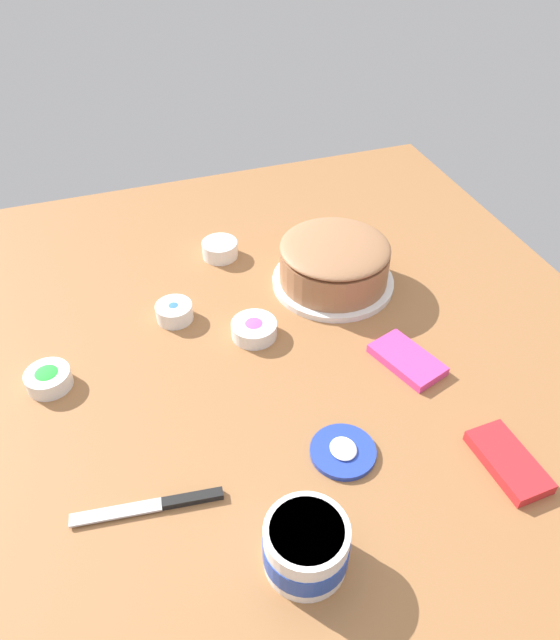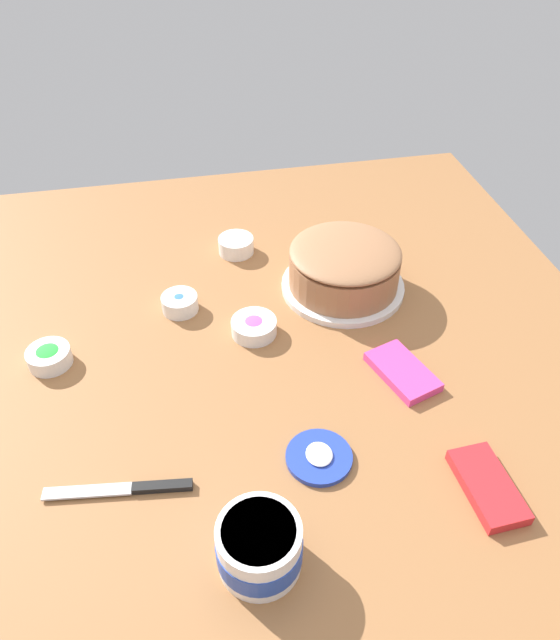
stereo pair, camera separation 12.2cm
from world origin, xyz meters
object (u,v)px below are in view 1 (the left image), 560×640
object	(u,v)px
candy_box_lower	(508,461)
frosted_cake	(334,264)
frosting_tub	(306,546)
spreading_knife	(162,504)
sprinkle_bowl_rainbow	(254,329)
candy_box_upper	(407,360)
sprinkle_bowl_yellow	(220,249)
sprinkle_bowl_blue	(174,311)
sprinkle_bowl_green	(48,378)
frosting_tub_lid	(343,451)

from	to	relation	value
candy_box_lower	frosted_cake	bearing A→B (deg)	5.70
frosting_tub	spreading_knife	bearing A→B (deg)	48.86
frosted_cake	sprinkle_bowl_rainbow	bearing A→B (deg)	116.09
spreading_knife	candy_box_upper	distance (m)	0.53
frosting_tub	sprinkle_bowl_yellow	distance (m)	0.79
sprinkle_bowl_yellow	frosting_tub	bearing A→B (deg)	174.28
spreading_knife	candy_box_upper	world-z (taller)	candy_box_upper
sprinkle_bowl_yellow	sprinkle_bowl_blue	bearing A→B (deg)	142.11
sprinkle_bowl_rainbow	sprinkle_bowl_green	size ratio (longest dim) A/B	1.11
sprinkle_bowl_green	candy_box_upper	bearing A→B (deg)	-103.99
frosting_tub	sprinkle_bowl_blue	distance (m)	0.60
spreading_knife	candy_box_upper	size ratio (longest dim) A/B	1.66
sprinkle_bowl_blue	candy_box_lower	bearing A→B (deg)	-140.72
sprinkle_bowl_yellow	candy_box_lower	world-z (taller)	sprinkle_bowl_yellow
candy_box_upper	frosting_tub_lid	bearing A→B (deg)	109.38
sprinkle_bowl_rainbow	candy_box_upper	distance (m)	0.31
spreading_knife	candy_box_lower	xyz separation A→B (m)	(-0.11, -0.55, 0.00)
frosting_tub	candy_box_upper	world-z (taller)	frosting_tub
sprinkle_bowl_green	spreading_knife	bearing A→B (deg)	-154.89
sprinkle_bowl_yellow	sprinkle_bowl_green	bearing A→B (deg)	126.66
frosted_cake	sprinkle_bowl_rainbow	size ratio (longest dim) A/B	2.93
frosted_cake	candy_box_upper	bearing A→B (deg)	-172.11
frosted_cake	spreading_knife	size ratio (longest dim) A/B	1.16
frosted_cake	candy_box_lower	bearing A→B (deg)	-171.32
sprinkle_bowl_blue	spreading_knife	bearing A→B (deg)	165.91
frosted_cake	frosting_tub_lid	distance (m)	0.47
frosted_cake	candy_box_upper	xyz separation A→B (m)	(-0.28, -0.04, -0.05)
candy_box_upper	frosting_tub	bearing A→B (deg)	115.27
frosting_tub	sprinkle_bowl_green	bearing A→B (deg)	34.61
spreading_knife	sprinkle_bowl_yellow	distance (m)	0.68
sprinkle_bowl_green	candy_box_lower	size ratio (longest dim) A/B	0.58
frosting_tub	candy_box_upper	size ratio (longest dim) A/B	0.86
spreading_knife	sprinkle_bowl_green	world-z (taller)	sprinkle_bowl_green
sprinkle_bowl_yellow	sprinkle_bowl_blue	xyz separation A→B (m)	(-0.19, 0.15, -0.00)
sprinkle_bowl_rainbow	candy_box_lower	distance (m)	0.53
sprinkle_bowl_rainbow	sprinkle_bowl_blue	distance (m)	0.18
sprinkle_bowl_rainbow	candy_box_upper	bearing A→B (deg)	-123.92
spreading_knife	sprinkle_bowl_yellow	xyz separation A→B (m)	(0.63, -0.26, 0.02)
frosting_tub_lid	spreading_knife	distance (m)	0.31
frosting_tub_lid	sprinkle_bowl_yellow	bearing A→B (deg)	4.49
sprinkle_bowl_rainbow	candy_box_lower	size ratio (longest dim) A/B	0.64
candy_box_lower	sprinkle_bowl_rainbow	bearing A→B (deg)	31.50
frosting_tub_lid	sprinkle_bowl_rainbow	xyz separation A→B (m)	(0.33, 0.05, 0.01)
sprinkle_bowl_green	sprinkle_bowl_yellow	bearing A→B (deg)	-53.34
sprinkle_bowl_blue	candy_box_upper	world-z (taller)	sprinkle_bowl_blue
sprinkle_bowl_green	frosting_tub_lid	bearing A→B (deg)	-125.06
candy_box_lower	sprinkle_bowl_green	bearing A→B (deg)	55.57
sprinkle_bowl_blue	candy_box_upper	bearing A→B (deg)	-124.73
sprinkle_bowl_rainbow	sprinkle_bowl_green	distance (m)	0.40
spreading_knife	sprinkle_bowl_blue	size ratio (longest dim) A/B	3.06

